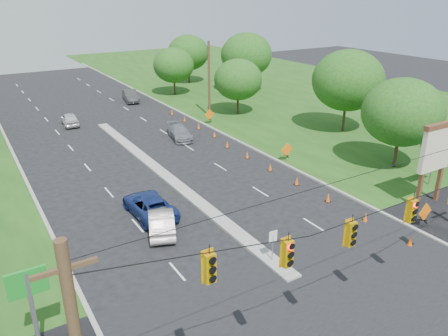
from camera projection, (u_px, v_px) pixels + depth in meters
ground at (351, 326)px, 20.17m from camera, size 160.00×160.00×0.00m
grass_right at (405, 125)px, 50.49m from camera, size 40.00×160.00×0.06m
cross_street at (351, 326)px, 20.17m from camera, size 160.00×14.00×0.02m
curb_left at (18, 164)px, 38.96m from camera, size 0.25×110.00×0.16m
curb_right at (213, 129)px, 48.74m from camera, size 0.25×110.00×0.16m
median at (163, 175)px, 36.75m from camera, size 1.00×34.00×0.18m
median_sign at (273, 240)px, 24.36m from camera, size 0.55×0.06×2.05m
signal_span at (382, 244)px, 17.48m from camera, size 25.60×0.32×9.00m
utility_pole_far_right at (209, 80)px, 52.15m from camera, size 0.28×0.28×9.00m
pylon_sign at (436, 151)px, 30.49m from camera, size 5.90×2.30×6.12m
cone_0 at (410, 241)px, 26.38m from camera, size 0.32×0.32×0.70m
cone_1 at (365, 217)px, 29.14m from camera, size 0.32×0.32×0.70m
cone_2 at (328, 198)px, 31.91m from camera, size 0.32×0.32×0.70m
cone_3 at (297, 181)px, 34.67m from camera, size 0.32×0.32×0.70m
cone_4 at (270, 167)px, 37.43m from camera, size 0.32×0.32×0.70m
cone_5 at (247, 155)px, 40.19m from camera, size 0.32×0.32×0.70m
cone_6 at (227, 144)px, 42.95m from camera, size 0.32×0.32×0.70m
cone_7 at (214, 134)px, 46.01m from camera, size 0.32×0.32×0.70m
cone_8 at (199, 126)px, 48.77m from camera, size 0.32×0.32×0.70m
cone_9 at (184, 119)px, 51.53m from camera, size 0.32×0.32×0.70m
cone_10 at (172, 112)px, 54.29m from camera, size 0.32×0.32×0.70m
work_sign_0 at (425, 213)px, 28.15m from camera, size 1.27×0.58×1.37m
work_sign_1 at (287, 150)px, 39.20m from camera, size 1.27×0.58×1.37m
work_sign_2 at (210, 115)px, 50.25m from camera, size 1.27×0.58×1.37m
tree_7 at (402, 112)px, 36.49m from camera, size 6.72×6.72×7.84m
tree_8 at (348, 80)px, 46.09m from camera, size 7.56×7.56×8.82m
tree_9 at (238, 80)px, 53.12m from camera, size 5.88×5.88×6.86m
tree_10 at (246, 55)px, 64.42m from camera, size 7.56×7.56×8.82m
tree_11 at (188, 53)px, 71.40m from camera, size 6.72×6.72×7.84m
tree_12 at (174, 65)px, 63.20m from camera, size 5.88×5.88×6.86m
white_sedan at (161, 220)px, 27.94m from camera, size 3.08×4.79×1.49m
blue_pickup at (149, 205)px, 29.93m from camera, size 2.52×5.33×1.47m
silver_car_far at (180, 132)px, 45.50m from camera, size 2.78×4.98×1.36m
silver_car_oncoming at (69, 119)px, 50.03m from camera, size 2.01×4.32×1.43m
dark_car_receding at (130, 96)px, 60.75m from camera, size 2.51×5.01×1.58m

